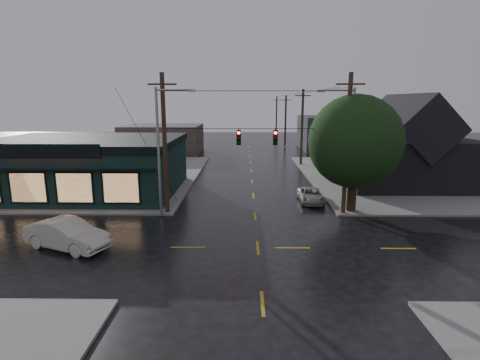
{
  "coord_description": "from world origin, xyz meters",
  "views": [
    {
      "loc": [
        -0.73,
        -20.11,
        8.24
      ],
      "look_at": [
        -1.08,
        4.36,
        3.03
      ],
      "focal_mm": 28.0,
      "sensor_mm": 36.0,
      "label": 1
    }
  ],
  "objects_px": {
    "utility_pole_ne": "(343,214)",
    "utility_pole_nw": "(168,214)",
    "corner_tree": "(355,142)",
    "suv_silver": "(311,195)",
    "sedan_cream": "(67,234)"
  },
  "relations": [
    {
      "from": "utility_pole_nw",
      "to": "sedan_cream",
      "type": "bearing_deg",
      "value": -122.61
    },
    {
      "from": "utility_pole_nw",
      "to": "utility_pole_ne",
      "type": "bearing_deg",
      "value": 0.0
    },
    {
      "from": "corner_tree",
      "to": "suv_silver",
      "type": "bearing_deg",
      "value": 132.02
    },
    {
      "from": "sedan_cream",
      "to": "utility_pole_ne",
      "type": "bearing_deg",
      "value": -46.19
    },
    {
      "from": "corner_tree",
      "to": "sedan_cream",
      "type": "relative_size",
      "value": 1.69
    },
    {
      "from": "utility_pole_ne",
      "to": "utility_pole_nw",
      "type": "bearing_deg",
      "value": 180.0
    },
    {
      "from": "sedan_cream",
      "to": "suv_silver",
      "type": "xyz_separation_m",
      "value": [
        15.5,
        10.16,
        -0.27
      ]
    },
    {
      "from": "utility_pole_nw",
      "to": "suv_silver",
      "type": "xyz_separation_m",
      "value": [
        11.2,
        3.44,
        0.57
      ]
    },
    {
      "from": "utility_pole_nw",
      "to": "utility_pole_ne",
      "type": "distance_m",
      "value": 13.0
    },
    {
      "from": "utility_pole_ne",
      "to": "suv_silver",
      "type": "height_order",
      "value": "utility_pole_ne"
    },
    {
      "from": "corner_tree",
      "to": "utility_pole_ne",
      "type": "bearing_deg",
      "value": -140.06
    },
    {
      "from": "corner_tree",
      "to": "utility_pole_ne",
      "type": "xyz_separation_m",
      "value": [
        -0.74,
        -0.62,
        -5.31
      ]
    },
    {
      "from": "utility_pole_nw",
      "to": "corner_tree",
      "type": "bearing_deg",
      "value": 2.58
    },
    {
      "from": "corner_tree",
      "to": "suv_silver",
      "type": "distance_m",
      "value": 6.07
    },
    {
      "from": "corner_tree",
      "to": "utility_pole_ne",
      "type": "relative_size",
      "value": 0.85
    }
  ]
}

